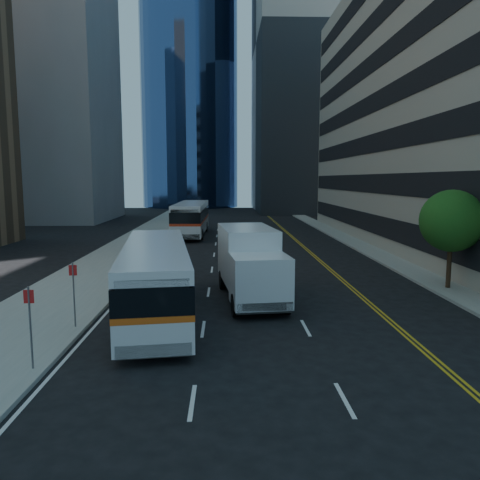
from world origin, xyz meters
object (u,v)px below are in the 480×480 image
Objects in this scene: bus_rear at (191,218)px; box_truck at (250,263)px; street_tree at (452,221)px; bus_front at (156,277)px.

bus_rear is 26.71m from box_truck.
box_truck is (-10.44, -1.48, -1.84)m from street_tree.
bus_rear is at bearing 93.64° from box_truck.
box_truck reaches higher than bus_rear.
street_tree is at bearing 7.62° from bus_front.
box_truck is at bearing 23.19° from bus_front.
bus_rear is (-15.15, 24.81, -1.81)m from street_tree.
box_truck reaches higher than bus_front.
bus_front is at bearing -164.83° from street_tree.
street_tree is 0.43× the size of bus_front.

